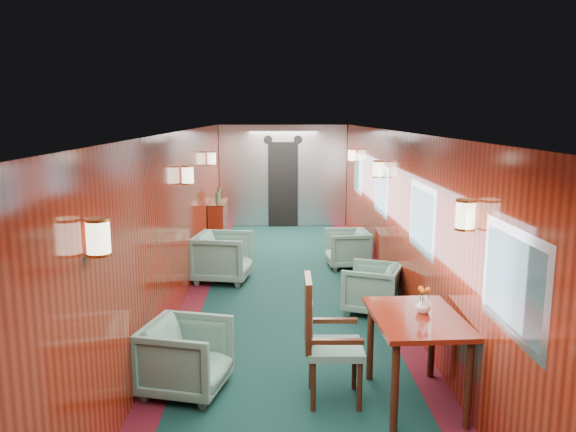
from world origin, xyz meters
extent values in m
plane|color=black|center=(0.00, 0.00, 0.00)|extent=(12.00, 12.00, 0.00)
cube|color=silver|center=(0.00, 0.00, 2.35)|extent=(3.00, 12.00, 0.10)
cube|color=silver|center=(0.00, 0.00, 2.36)|extent=(1.20, 12.00, 0.06)
cube|color=maroon|center=(0.00, 6.00, 1.20)|extent=(3.00, 0.10, 2.40)
cube|color=maroon|center=(-1.50, 0.00, 1.20)|extent=(0.10, 12.00, 2.40)
cube|color=maroon|center=(1.50, 0.00, 1.20)|extent=(0.10, 12.00, 2.40)
cube|color=#400C15|center=(-1.35, 0.00, 0.00)|extent=(0.30, 12.00, 0.01)
cube|color=#400C15|center=(1.35, 0.00, 0.00)|extent=(0.30, 12.00, 0.01)
cube|color=silver|center=(0.00, 5.92, 1.20)|extent=(2.98, 0.12, 2.38)
cube|color=black|center=(0.00, 5.84, 1.00)|extent=(0.70, 0.06, 2.00)
cylinder|color=black|center=(-0.35, 5.85, 2.05)|extent=(0.20, 0.04, 0.20)
cylinder|color=black|center=(0.35, 5.85, 2.05)|extent=(0.20, 0.04, 0.20)
cube|color=silver|center=(1.49, -3.50, 1.45)|extent=(0.02, 1.10, 0.80)
cube|color=#415A61|center=(1.48, -3.50, 1.45)|extent=(0.01, 0.96, 0.66)
cube|color=silver|center=(1.49, -1.00, 1.45)|extent=(0.02, 1.10, 0.80)
cube|color=#415A61|center=(1.48, -1.00, 1.45)|extent=(0.01, 0.96, 0.66)
cube|color=silver|center=(1.49, 1.50, 1.45)|extent=(0.02, 1.10, 0.80)
cube|color=#415A61|center=(1.48, 1.50, 1.45)|extent=(0.01, 0.96, 0.66)
cube|color=silver|center=(1.49, 4.00, 1.45)|extent=(0.02, 1.10, 0.80)
cube|color=#415A61|center=(1.48, 4.00, 1.45)|extent=(0.01, 0.96, 0.66)
cylinder|color=#FFEFC6|center=(-1.40, -3.50, 1.80)|extent=(0.16, 0.16, 0.24)
cylinder|color=#B19232|center=(-1.40, -3.50, 1.68)|extent=(0.17, 0.17, 0.02)
cylinder|color=#FFEFC6|center=(1.40, -2.70, 1.80)|extent=(0.16, 0.16, 0.24)
cylinder|color=#B19232|center=(1.40, -2.70, 1.68)|extent=(0.17, 0.17, 0.02)
cylinder|color=#FFEFC6|center=(-1.40, 0.50, 1.80)|extent=(0.16, 0.16, 0.24)
cylinder|color=#B19232|center=(-1.40, 0.50, 1.68)|extent=(0.17, 0.17, 0.02)
cylinder|color=#FFEFC6|center=(1.40, 1.30, 1.80)|extent=(0.16, 0.16, 0.24)
cylinder|color=#B19232|center=(1.40, 1.30, 1.68)|extent=(0.17, 0.17, 0.02)
cylinder|color=#FFEFC6|center=(-1.40, 3.50, 1.80)|extent=(0.16, 0.16, 0.24)
cylinder|color=#B19232|center=(-1.40, 3.50, 1.68)|extent=(0.17, 0.17, 0.02)
cylinder|color=#FFEFC6|center=(1.40, 4.30, 1.80)|extent=(0.16, 0.16, 0.24)
cylinder|color=#B19232|center=(1.40, 4.30, 1.68)|extent=(0.17, 0.17, 0.02)
cube|color=maroon|center=(1.09, -2.49, 0.82)|extent=(0.83, 1.15, 0.04)
cylinder|color=#3C1A0D|center=(0.80, -2.98, 0.40)|extent=(0.07, 0.07, 0.79)
cylinder|color=#3C1A0D|center=(1.42, -2.95, 0.40)|extent=(0.07, 0.07, 0.79)
cylinder|color=#3C1A0D|center=(0.75, -2.02, 0.40)|extent=(0.07, 0.07, 0.79)
cylinder|color=#3C1A0D|center=(1.38, -1.99, 0.40)|extent=(0.07, 0.07, 0.79)
cube|color=#204C44|center=(0.36, -2.42, 0.50)|extent=(0.51, 0.51, 0.07)
cube|color=#3C1A0D|center=(0.11, -2.42, 0.85)|extent=(0.07, 0.46, 0.66)
cube|color=#204C44|center=(0.13, -2.42, 0.79)|extent=(0.03, 0.35, 0.39)
cube|color=#3C1A0D|center=(0.35, -2.67, 0.68)|extent=(0.46, 0.07, 0.04)
cube|color=#3C1A0D|center=(0.36, -2.17, 0.68)|extent=(0.46, 0.07, 0.04)
cylinder|color=#3C1A0D|center=(0.14, -2.63, 0.23)|extent=(0.05, 0.05, 0.47)
cylinder|color=#3C1A0D|center=(0.56, -2.64, 0.23)|extent=(0.05, 0.05, 0.47)
cylinder|color=#3C1A0D|center=(0.15, -2.21, 0.23)|extent=(0.05, 0.05, 0.47)
cylinder|color=#3C1A0D|center=(0.57, -2.22, 0.23)|extent=(0.05, 0.05, 0.47)
cube|color=maroon|center=(-1.34, 3.86, 0.45)|extent=(0.30, 1.00, 0.90)
cube|color=#3C1A0D|center=(-1.33, 3.86, 0.90)|extent=(0.32, 1.02, 0.02)
cylinder|color=#285034|center=(-1.32, 3.61, 1.02)|extent=(0.07, 0.07, 0.22)
cylinder|color=#285034|center=(-1.32, 3.96, 1.05)|extent=(0.06, 0.06, 0.28)
cylinder|color=#B19232|center=(-1.32, 4.16, 1.00)|extent=(0.08, 0.08, 0.18)
imported|color=beige|center=(1.16, -2.42, 0.91)|extent=(0.14, 0.14, 0.14)
imported|color=#204C44|center=(-1.04, -2.23, 0.35)|extent=(0.92, 0.90, 0.69)
imported|color=#204C44|center=(-1.02, 1.42, 0.39)|extent=(0.98, 0.96, 0.78)
imported|color=#204C44|center=(1.11, -0.07, 0.33)|extent=(0.93, 0.92, 0.66)
imported|color=#204C44|center=(1.06, 2.20, 0.33)|extent=(0.77, 0.75, 0.65)
camera|label=1|loc=(-0.19, -7.27, 2.62)|focal=35.00mm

